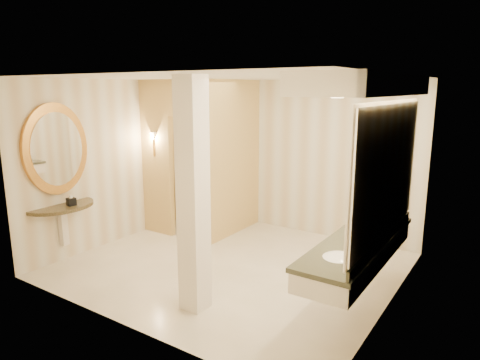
# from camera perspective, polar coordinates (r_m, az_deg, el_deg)

# --- Properties ---
(floor) EXTENTS (4.50, 4.50, 0.00)m
(floor) POSITION_cam_1_polar(r_m,az_deg,el_deg) (6.44, -1.15, -11.24)
(floor) COLOR white
(floor) RESTS_ON ground
(ceiling) EXTENTS (4.50, 4.50, 0.00)m
(ceiling) POSITION_cam_1_polar(r_m,az_deg,el_deg) (5.91, -1.26, 13.54)
(ceiling) COLOR white
(ceiling) RESTS_ON wall_back
(wall_back) EXTENTS (4.50, 0.02, 2.70)m
(wall_back) POSITION_cam_1_polar(r_m,az_deg,el_deg) (7.73, 7.30, 3.07)
(wall_back) COLOR silver
(wall_back) RESTS_ON floor
(wall_front) EXTENTS (4.50, 0.02, 2.70)m
(wall_front) POSITION_cam_1_polar(r_m,az_deg,el_deg) (4.58, -15.66, -3.57)
(wall_front) COLOR silver
(wall_front) RESTS_ON floor
(wall_left) EXTENTS (0.02, 4.00, 2.70)m
(wall_left) POSITION_cam_1_polar(r_m,az_deg,el_deg) (7.53, -15.43, 2.48)
(wall_left) COLOR silver
(wall_left) RESTS_ON floor
(wall_right) EXTENTS (0.02, 4.00, 2.70)m
(wall_right) POSITION_cam_1_polar(r_m,az_deg,el_deg) (5.12, 19.96, -2.20)
(wall_right) COLOR silver
(wall_right) RESTS_ON floor
(toilet_closet) EXTENTS (1.50, 1.55, 2.70)m
(toilet_closet) POSITION_cam_1_polar(r_m,az_deg,el_deg) (7.45, -4.07, 3.07)
(toilet_closet) COLOR #F5D480
(toilet_closet) RESTS_ON floor
(wall_sconce) EXTENTS (0.14, 0.14, 0.42)m
(wall_sconce) POSITION_cam_1_polar(r_m,az_deg,el_deg) (7.53, -11.49, 5.62)
(wall_sconce) COLOR gold
(wall_sconce) RESTS_ON toilet_closet
(vanity) EXTENTS (0.75, 2.49, 2.09)m
(vanity) POSITION_cam_1_polar(r_m,az_deg,el_deg) (4.88, 16.34, 0.70)
(vanity) COLOR white
(vanity) RESTS_ON floor
(console_shelf) EXTENTS (1.02, 1.02, 1.96)m
(console_shelf) POSITION_cam_1_polar(r_m,az_deg,el_deg) (6.76, -23.15, 0.85)
(console_shelf) COLOR black
(console_shelf) RESTS_ON floor
(pillar) EXTENTS (0.28, 0.28, 2.70)m
(pillar) POSITION_cam_1_polar(r_m,az_deg,el_deg) (4.85, -6.26, -2.31)
(pillar) COLOR white
(pillar) RESTS_ON floor
(tissue_box) EXTENTS (0.13, 0.13, 0.11)m
(tissue_box) POSITION_cam_1_polar(r_m,az_deg,el_deg) (6.72, -21.58, -2.70)
(tissue_box) COLOR black
(tissue_box) RESTS_ON console_shelf
(toilet) EXTENTS (0.54, 0.79, 0.75)m
(toilet) POSITION_cam_1_polar(r_m,az_deg,el_deg) (8.35, -5.66, -3.08)
(toilet) COLOR white
(toilet) RESTS_ON floor
(soap_bottle_a) EXTENTS (0.07, 0.07, 0.14)m
(soap_bottle_a) POSITION_cam_1_polar(r_m,az_deg,el_deg) (5.28, 16.26, -6.09)
(soap_bottle_a) COLOR beige
(soap_bottle_a) RESTS_ON vanity
(soap_bottle_b) EXTENTS (0.13, 0.13, 0.13)m
(soap_bottle_b) POSITION_cam_1_polar(r_m,az_deg,el_deg) (5.39, 16.07, -5.77)
(soap_bottle_b) COLOR silver
(soap_bottle_b) RESTS_ON vanity
(soap_bottle_c) EXTENTS (0.09, 0.09, 0.18)m
(soap_bottle_c) POSITION_cam_1_polar(r_m,az_deg,el_deg) (4.90, 14.49, -7.19)
(soap_bottle_c) COLOR #C6B28C
(soap_bottle_c) RESTS_ON vanity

